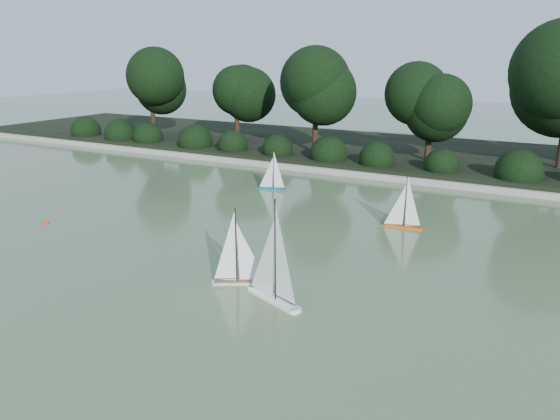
% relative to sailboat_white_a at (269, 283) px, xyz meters
% --- Properties ---
extents(ground, '(80.00, 80.00, 0.00)m').
position_rel_sailboat_white_a_xyz_m(ground, '(-1.50, 0.13, -0.28)').
color(ground, '#425432').
rests_on(ground, ground).
extents(pond_coping, '(40.00, 0.35, 0.18)m').
position_rel_sailboat_white_a_xyz_m(pond_coping, '(-1.50, 9.13, -0.19)').
color(pond_coping, gray).
rests_on(pond_coping, ground).
extents(far_bank, '(40.00, 8.00, 0.30)m').
position_rel_sailboat_white_a_xyz_m(far_bank, '(-1.50, 13.13, -0.13)').
color(far_bank, black).
rests_on(far_bank, ground).
extents(tree_line, '(26.31, 3.93, 4.39)m').
position_rel_sailboat_white_a_xyz_m(tree_line, '(-0.27, 11.57, 2.36)').
color(tree_line, black).
rests_on(tree_line, ground).
extents(shrub_hedge, '(29.10, 1.10, 1.10)m').
position_rel_sailboat_white_a_xyz_m(shrub_hedge, '(-1.50, 10.03, 0.17)').
color(shrub_hedge, black).
rests_on(shrub_hedge, ground).
extents(sailboat_white_a, '(1.29, 0.64, 1.81)m').
position_rel_sailboat_white_a_xyz_m(sailboat_white_a, '(0.00, 0.00, 0.00)').
color(sailboat_white_a, white).
rests_on(sailboat_white_a, ground).
extents(sailboat_white_b, '(0.98, 0.65, 1.45)m').
position_rel_sailboat_white_a_xyz_m(sailboat_white_b, '(-0.69, 0.30, -0.06)').
color(sailboat_white_b, beige).
rests_on(sailboat_white_b, ground).
extents(sailboat_orange, '(0.97, 0.29, 1.32)m').
position_rel_sailboat_white_a_xyz_m(sailboat_orange, '(0.69, 4.66, -0.08)').
color(sailboat_orange, '#DF550F').
rests_on(sailboat_orange, ground).
extents(sailboat_teal, '(0.92, 0.30, 1.25)m').
position_rel_sailboat_white_a_xyz_m(sailboat_teal, '(-3.66, 6.32, -0.09)').
color(sailboat_teal, '#097184').
rests_on(sailboat_teal, ground).
extents(race_buoy, '(0.15, 0.15, 0.15)m').
position_rel_sailboat_white_a_xyz_m(race_buoy, '(-6.56, 0.96, -0.28)').
color(race_buoy, red).
rests_on(race_buoy, ground).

